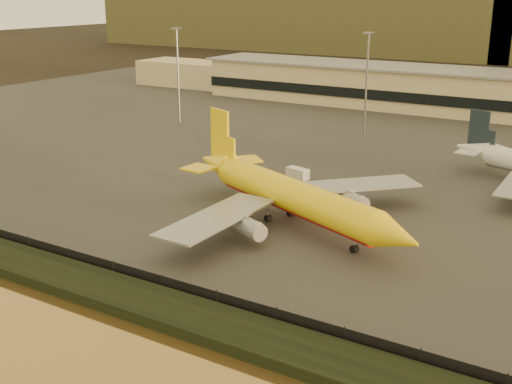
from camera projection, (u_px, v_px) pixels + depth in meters
ground at (211, 254)px, 89.89m from camera, size 900.00×900.00×0.00m
embankment at (128, 297)px, 75.86m from camera, size 320.00×7.00×1.40m
tarmac at (422, 131)px, 167.08m from camera, size 320.00×220.00×0.20m
perimeter_fence at (150, 280)px, 78.93m from camera, size 300.00×0.05×2.20m
terminal_building at (408, 88)px, 197.27m from camera, size 202.00×25.00×12.60m
apron_light_masts at (467, 84)px, 138.63m from camera, size 152.20×12.20×25.40m
dhl_cargo_jet at (291, 196)px, 99.71m from camera, size 48.81×46.19×15.23m
gse_vehicle_yellow at (362, 216)px, 101.40m from camera, size 4.48×2.69×1.88m
gse_vehicle_white at (298, 173)px, 124.80m from camera, size 4.84×2.98×2.03m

